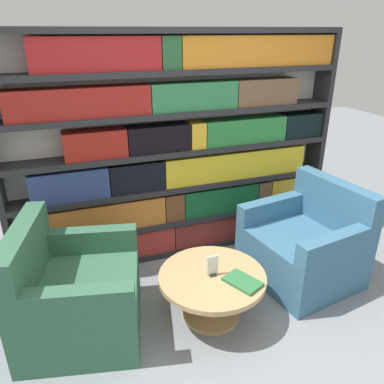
{
  "coord_description": "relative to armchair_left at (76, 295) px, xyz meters",
  "views": [
    {
      "loc": [
        -1.01,
        -1.9,
        2.09
      ],
      "look_at": [
        -0.07,
        0.7,
        0.88
      ],
      "focal_mm": 35.0,
      "sensor_mm": 36.0,
      "label": 1
    }
  ],
  "objects": [
    {
      "name": "ground_plane",
      "position": [
        1.06,
        -0.46,
        -0.3
      ],
      "size": [
        14.0,
        14.0,
        0.0
      ],
      "primitive_type": "plane",
      "color": "gray"
    },
    {
      "name": "bookshelf",
      "position": [
        1.09,
        0.85,
        0.72
      ],
      "size": [
        3.12,
        0.3,
        2.11
      ],
      "color": "silver",
      "rests_on": "ground_plane"
    },
    {
      "name": "armchair_left",
      "position": [
        0.0,
        0.0,
        0.0
      ],
      "size": [
        0.99,
        1.04,
        0.88
      ],
      "rotation": [
        0.0,
        0.0,
        1.35
      ],
      "color": "#336047",
      "rests_on": "ground_plane"
    },
    {
      "name": "armchair_right",
      "position": [
        1.97,
        -0.0,
        0.0
      ],
      "size": [
        0.94,
        0.99,
        0.88
      ],
      "rotation": [
        0.0,
        0.0,
        -1.42
      ],
      "color": "#386684",
      "rests_on": "ground_plane"
    },
    {
      "name": "coffee_table",
      "position": [
        0.99,
        -0.21,
        -0.03
      ],
      "size": [
        0.82,
        0.82,
        0.39
      ],
      "color": "tan",
      "rests_on": "ground_plane"
    },
    {
      "name": "table_sign",
      "position": [
        0.99,
        -0.21,
        0.15
      ],
      "size": [
        0.09,
        0.06,
        0.16
      ],
      "color": "black",
      "rests_on": "coffee_table"
    },
    {
      "name": "stray_book",
      "position": [
        1.15,
        -0.38,
        0.09
      ],
      "size": [
        0.27,
        0.31,
        0.03
      ],
      "color": "#2D703D",
      "rests_on": "coffee_table"
    }
  ]
}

